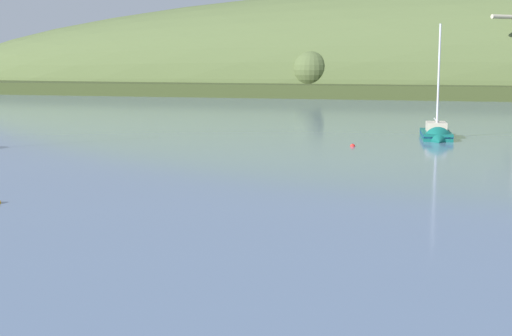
% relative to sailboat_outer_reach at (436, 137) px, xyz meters
% --- Properties ---
extents(sailboat_outer_reach, '(3.18, 8.75, 13.13)m').
position_rel_sailboat_outer_reach_xyz_m(sailboat_outer_reach, '(0.00, 0.00, 0.00)').
color(sailboat_outer_reach, '#0F564C').
rests_on(sailboat_outer_reach, ground).
extents(mooring_buoy_off_fishing_boat, '(0.48, 0.48, 0.56)m').
position_rel_sailboat_outer_reach_xyz_m(mooring_buoy_off_fishing_boat, '(-8.04, -8.29, -0.27)').
color(mooring_buoy_off_fishing_boat, red).
rests_on(mooring_buoy_off_fishing_boat, ground).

